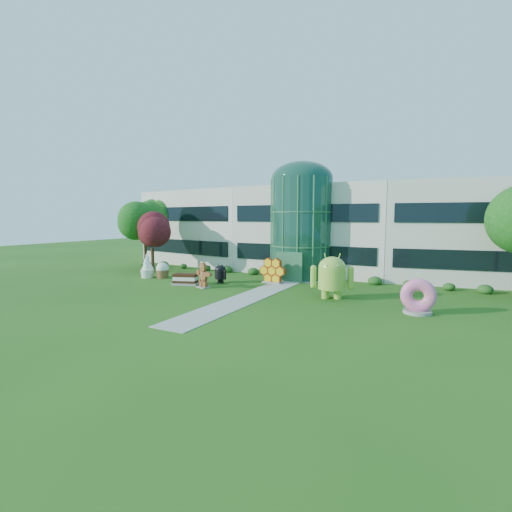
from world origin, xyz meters
The scene contains 14 objects.
ground centered at (0.00, 0.00, 0.00)m, with size 140.00×140.00×0.00m, color #215114.
building centered at (0.00, 18.00, 4.65)m, with size 46.00×15.00×9.30m, color beige, non-canonical shape.
atrium centered at (0.00, 12.00, 4.90)m, with size 6.00×6.00×9.80m, color #194738.
walkway centered at (0.00, 2.00, 0.02)m, with size 2.40×20.00×0.04m, color #9E9E93.
tree_red centered at (-15.50, 7.50, 3.00)m, with size 4.00×4.00×6.00m, color #3F0C14, non-canonical shape.
trees_backdrop centered at (0.00, 13.00, 4.20)m, with size 52.00×8.00×8.40m, color #164812, non-canonical shape.
android_green centered at (5.59, 3.75, 1.85)m, with size 3.26×2.18×3.70m, color #98C23E, non-canonical shape.
android_black centered at (-5.34, 5.46, 0.96)m, with size 1.69×1.14×1.93m, color black, non-canonical shape.
donut centered at (11.59, 2.12, 1.12)m, with size 2.16×1.03×2.24m, color #E65799, non-canonical shape.
gingerbread centered at (-5.37, 2.83, 1.10)m, with size 2.38×0.91×2.19m, color maroon, non-canonical shape.
ice_cream_sandwich centered at (-7.54, 3.13, 0.50)m, with size 2.26×1.13×1.01m, color black, non-canonical shape.
honeycomb centered at (-1.05, 7.57, 1.05)m, with size 2.67×0.95×2.09m, color yellow, non-canonical shape.
froyo centered at (-13.40, 4.50, 1.22)m, with size 1.43×1.43×2.45m, color white, non-canonical shape.
cupcake centered at (-11.89, 5.03, 0.79)m, with size 1.32×1.32×1.58m, color white, non-canonical shape.
Camera 1 is at (13.26, -22.72, 6.01)m, focal length 26.00 mm.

